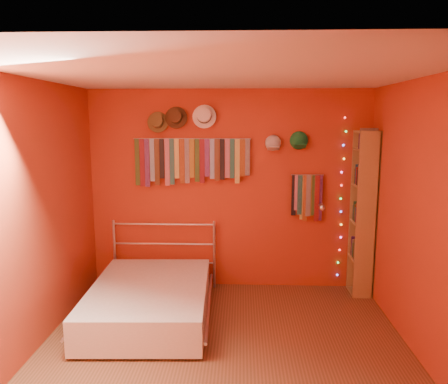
# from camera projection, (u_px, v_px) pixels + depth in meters

# --- Properties ---
(ground) EXTENTS (3.50, 3.50, 0.00)m
(ground) POSITION_uv_depth(u_px,v_px,m) (224.00, 356.00, 3.98)
(ground) COLOR brown
(ground) RESTS_ON ground
(back_wall) EXTENTS (3.50, 0.02, 2.50)m
(back_wall) POSITION_uv_depth(u_px,v_px,m) (229.00, 190.00, 5.50)
(back_wall) COLOR #A9351B
(back_wall) RESTS_ON ground
(right_wall) EXTENTS (0.02, 3.50, 2.50)m
(right_wall) POSITION_uv_depth(u_px,v_px,m) (429.00, 224.00, 3.70)
(right_wall) COLOR #A9351B
(right_wall) RESTS_ON ground
(left_wall) EXTENTS (0.02, 3.50, 2.50)m
(left_wall) POSITION_uv_depth(u_px,v_px,m) (25.00, 220.00, 3.84)
(left_wall) COLOR #A9351B
(left_wall) RESTS_ON ground
(ceiling) EXTENTS (3.50, 3.50, 0.02)m
(ceiling) POSITION_uv_depth(u_px,v_px,m) (223.00, 73.00, 3.57)
(ceiling) COLOR white
(ceiling) RESTS_ON back_wall
(tie_rack) EXTENTS (1.45, 0.03, 0.60)m
(tie_rack) POSITION_uv_depth(u_px,v_px,m) (190.00, 159.00, 5.39)
(tie_rack) COLOR silver
(tie_rack) RESTS_ON back_wall
(small_tie_rack) EXTENTS (0.40, 0.03, 0.59)m
(small_tie_rack) POSITION_uv_depth(u_px,v_px,m) (307.00, 196.00, 5.40)
(small_tie_rack) COLOR silver
(small_tie_rack) RESTS_ON back_wall
(fedora_olive) EXTENTS (0.26, 0.14, 0.25)m
(fedora_olive) POSITION_uv_depth(u_px,v_px,m) (157.00, 122.00, 5.30)
(fedora_olive) COLOR brown
(fedora_olive) RESTS_ON back_wall
(fedora_brown) EXTENTS (0.27, 0.15, 0.27)m
(fedora_brown) POSITION_uv_depth(u_px,v_px,m) (176.00, 117.00, 5.28)
(fedora_brown) COLOR #482D1A
(fedora_brown) RESTS_ON back_wall
(fedora_white) EXTENTS (0.29, 0.16, 0.29)m
(fedora_white) POSITION_uv_depth(u_px,v_px,m) (204.00, 116.00, 5.26)
(fedora_white) COLOR white
(fedora_white) RESTS_ON back_wall
(cap_white) EXTENTS (0.19, 0.23, 0.19)m
(cap_white) POSITION_uv_depth(u_px,v_px,m) (273.00, 143.00, 5.32)
(cap_white) COLOR beige
(cap_white) RESTS_ON back_wall
(cap_green) EXTENTS (0.20, 0.25, 0.20)m
(cap_green) POSITION_uv_depth(u_px,v_px,m) (299.00, 141.00, 5.31)
(cap_green) COLOR #1A7635
(cap_green) RESTS_ON back_wall
(fairy_lights) EXTENTS (0.06, 0.02, 2.01)m
(fairy_lights) POSITION_uv_depth(u_px,v_px,m) (341.00, 199.00, 5.42)
(fairy_lights) COLOR #FF3333
(fairy_lights) RESTS_ON back_wall
(reading_lamp) EXTENTS (0.08, 0.33, 0.10)m
(reading_lamp) POSITION_uv_depth(u_px,v_px,m) (321.00, 207.00, 5.23)
(reading_lamp) COLOR silver
(reading_lamp) RESTS_ON back_wall
(bookshelf) EXTENTS (0.25, 0.34, 2.00)m
(bookshelf) POSITION_uv_depth(u_px,v_px,m) (366.00, 213.00, 5.25)
(bookshelf) COLOR olive
(bookshelf) RESTS_ON ground
(bed) EXTENTS (1.38, 1.83, 0.87)m
(bed) POSITION_uv_depth(u_px,v_px,m) (150.00, 300.00, 4.70)
(bed) COLOR silver
(bed) RESTS_ON ground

